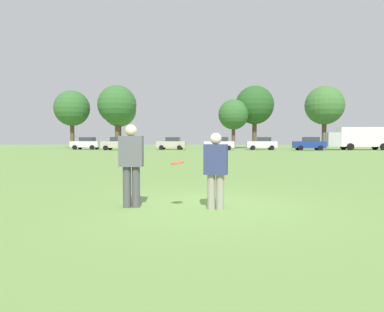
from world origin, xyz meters
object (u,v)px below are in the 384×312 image
at_px(frisbee, 177,163).
at_px(box_truck, 359,138).
at_px(player_defender, 216,167).
at_px(parked_car_mid_right, 220,143).
at_px(parked_car_near_right, 262,143).
at_px(player_thrower, 131,161).
at_px(parked_car_near_left, 86,143).
at_px(traffic_cone, 221,172).
at_px(parked_car_far_right, 309,144).
at_px(parked_car_center, 172,143).
at_px(parked_car_mid_left, 117,143).

relative_size(frisbee, box_truck, 0.03).
distance_m(player_defender, parked_car_mid_right, 42.29).
bearing_deg(frisbee, box_truck, 64.61).
distance_m(parked_car_near_right, box_truck, 13.58).
xyz_separation_m(player_thrower, parked_car_near_left, (-17.36, 43.82, -0.05)).
distance_m(frisbee, parked_car_near_right, 44.31).
relative_size(parked_car_near_left, parked_car_near_right, 1.00).
xyz_separation_m(traffic_cone, parked_car_far_right, (12.67, 36.34, 0.69)).
bearing_deg(player_thrower, player_defender, -3.49).
height_order(player_thrower, frisbee, player_thrower).
height_order(player_defender, box_truck, box_truck).
height_order(parked_car_near_left, parked_car_far_right, same).
distance_m(player_thrower, player_defender, 1.76).
bearing_deg(parked_car_near_left, parked_car_near_right, -0.65).
distance_m(parked_car_center, parked_car_near_right, 13.03).
height_order(parked_car_mid_left, parked_car_mid_right, same).
height_order(frisbee, parked_car_far_right, parked_car_far_right).
height_order(frisbee, parked_car_near_right, parked_car_near_right).
height_order(traffic_cone, parked_car_far_right, parked_car_far_right).
bearing_deg(player_thrower, parked_car_near_left, 111.61).
bearing_deg(parked_car_center, parked_car_near_right, -2.10).
bearing_deg(parked_car_near_right, parked_car_center, 177.90).
bearing_deg(parked_car_near_right, player_thrower, -100.89).
relative_size(parked_car_center, parked_car_near_right, 1.00).
bearing_deg(parked_car_near_right, parked_car_near_left, 179.35).
bearing_deg(box_truck, player_defender, -114.59).
distance_m(frisbee, parked_car_center, 44.53).
xyz_separation_m(player_thrower, parked_car_mid_left, (-11.93, 41.18, -0.05)).
relative_size(parked_car_mid_right, parked_car_far_right, 1.00).
height_order(frisbee, parked_car_mid_right, parked_car_mid_right).
height_order(player_defender, parked_car_near_left, parked_car_near_left).
bearing_deg(parked_car_near_right, traffic_cone, -99.66).
relative_size(parked_car_far_right, box_truck, 0.50).
bearing_deg(frisbee, parked_car_mid_right, 88.17).
relative_size(frisbee, parked_car_near_left, 0.06).
height_order(frisbee, parked_car_center, parked_car_center).
xyz_separation_m(frisbee, parked_car_near_right, (7.40, 43.69, -0.02)).
bearing_deg(frisbee, parked_car_near_right, 80.39).
xyz_separation_m(player_defender, parked_car_near_right, (6.63, 43.63, 0.06)).
bearing_deg(parked_car_far_right, frisbee, -107.89).
relative_size(player_thrower, parked_car_center, 0.41).
distance_m(player_defender, parked_car_center, 44.57).
bearing_deg(frisbee, parked_car_far_right, 72.11).
bearing_deg(parked_car_mid_right, parked_car_far_right, -0.41).
distance_m(player_thrower, parked_car_mid_left, 42.88).
relative_size(frisbee, traffic_cone, 0.57).
bearing_deg(parked_car_far_right, parked_car_near_left, 176.90).
distance_m(parked_car_mid_right, box_truck, 19.69).
bearing_deg(player_thrower, traffic_cone, 71.28).
bearing_deg(parked_car_mid_right, parked_car_mid_left, -176.02).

